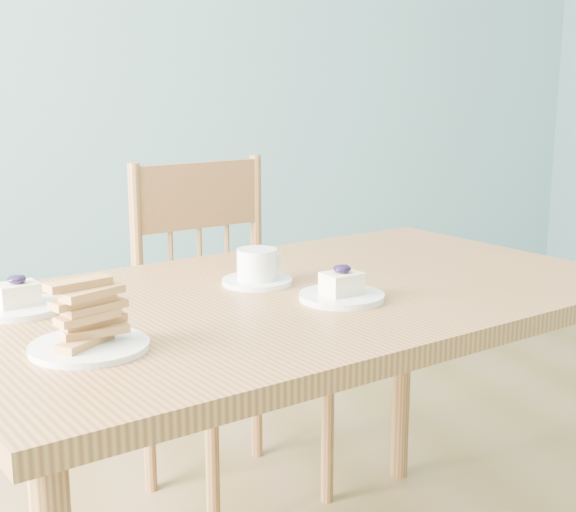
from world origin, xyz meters
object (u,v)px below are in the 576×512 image
Objects in this scene: cheesecake_plate_far at (18,302)px; dining_chair at (227,330)px; dining_table at (295,326)px; coffee_cup at (258,269)px; biscotti_plate at (88,326)px; cheesecake_plate_near at (342,291)px.

dining_chair is at bearing 43.33° from cheesecake_plate_far.
cheesecake_plate_far is (-0.54, 0.05, 0.09)m from dining_table.
dining_chair is (0.03, 0.59, -0.19)m from dining_table.
biscotti_plate is (-0.40, -0.31, 0.01)m from coffee_cup.
cheesecake_plate_far reaches higher than dining_table.
biscotti_plate is at bearing -167.86° from dining_table.
biscotti_plate is (0.09, -0.27, 0.02)m from cheesecake_plate_far.
cheesecake_plate_near is 0.21m from coffee_cup.
biscotti_plate is at bearing -160.76° from coffee_cup.
cheesecake_plate_far is 0.29m from biscotti_plate.
dining_chair is at bearing 91.98° from cheesecake_plate_near.
cheesecake_plate_near is 0.52m from biscotti_plate.
cheesecake_plate_far is at bearing 165.84° from cheesecake_plate_near.
dining_chair reaches higher than cheesecake_plate_far.
dining_table is 0.62m from dining_chair.
cheesecake_plate_near is 0.62m from cheesecake_plate_far.
dining_table is 0.15m from coffee_cup.
dining_chair reaches higher than cheesecake_plate_near.
dining_chair is 0.75m from cheesecake_plate_near.
dining_chair is 6.39× the size of coffee_cup.
biscotti_plate is at bearing -135.38° from dining_chair.
cheesecake_plate_far is at bearing 160.40° from dining_table.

